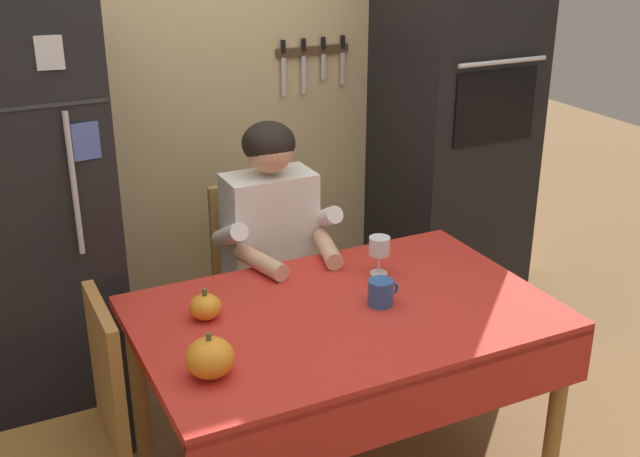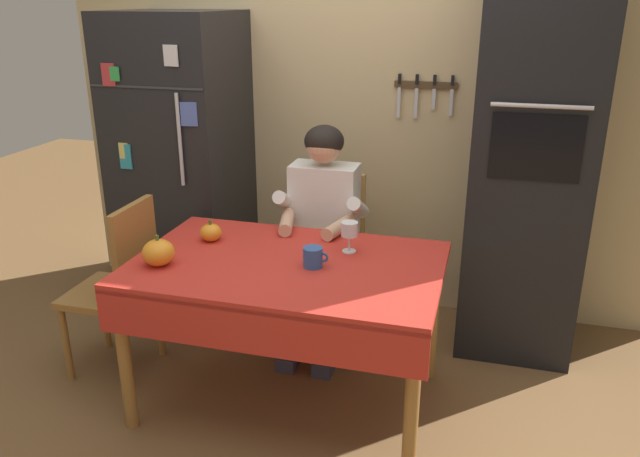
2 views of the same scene
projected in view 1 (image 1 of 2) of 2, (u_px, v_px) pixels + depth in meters
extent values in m
cube|color=#D1B784|center=(226.00, 77.00, 3.54)|extent=(3.70, 0.10, 2.60)
cube|color=#4C3823|center=(313.00, 50.00, 3.62)|extent=(0.36, 0.02, 0.04)
cube|color=silver|center=(284.00, 77.00, 3.59)|extent=(0.02, 0.01, 0.18)
cube|color=black|center=(283.00, 46.00, 3.53)|extent=(0.02, 0.01, 0.06)
cube|color=silver|center=(304.00, 75.00, 3.63)|extent=(0.02, 0.01, 0.17)
cube|color=black|center=(304.00, 45.00, 3.58)|extent=(0.02, 0.01, 0.06)
cube|color=silver|center=(323.00, 67.00, 3.66)|extent=(0.02, 0.01, 0.12)
cube|color=black|center=(323.00, 43.00, 3.62)|extent=(0.02, 0.01, 0.06)
cube|color=silver|center=(342.00, 68.00, 3.71)|extent=(0.02, 0.01, 0.15)
cube|color=black|center=(343.00, 42.00, 3.66)|extent=(0.02, 0.01, 0.06)
cube|color=black|center=(13.00, 227.00, 2.96)|extent=(0.68, 0.68, 1.80)
cylinder|color=silver|center=(74.00, 185.00, 2.64)|extent=(0.02, 0.02, 0.50)
cube|color=#333335|center=(2.00, 110.00, 2.48)|extent=(0.67, 0.01, 0.01)
cube|color=silver|center=(49.00, 53.00, 2.48)|extent=(0.09, 0.02, 0.11)
cube|color=#4C66B7|center=(86.00, 141.00, 2.63)|extent=(0.09, 0.02, 0.13)
cube|color=black|center=(453.00, 124.00, 3.75)|extent=(0.60, 0.60, 2.10)
cube|color=black|center=(495.00, 107.00, 3.44)|extent=(0.42, 0.01, 0.32)
cylinder|color=silver|center=(503.00, 62.00, 3.34)|extent=(0.45, 0.02, 0.02)
cylinder|color=#9E6B33|center=(139.00, 394.00, 2.91)|extent=(0.06, 0.06, 0.70)
cylinder|color=#9E6B33|center=(556.00, 417.00, 2.78)|extent=(0.06, 0.06, 0.70)
cylinder|color=#9E6B33|center=(432.00, 320.00, 3.43)|extent=(0.06, 0.06, 0.70)
cube|color=red|center=(344.00, 315.00, 2.70)|extent=(1.40, 0.90, 0.04)
cube|color=red|center=(412.00, 408.00, 2.37)|extent=(1.40, 0.01, 0.20)
cube|color=tan|center=(269.00, 304.00, 3.39)|extent=(0.40, 0.40, 0.04)
cube|color=tan|center=(251.00, 234.00, 3.44)|extent=(0.36, 0.04, 0.48)
cylinder|color=tan|center=(248.00, 379.00, 3.26)|extent=(0.04, 0.04, 0.41)
cylinder|color=tan|center=(220.00, 341.00, 3.54)|extent=(0.04, 0.04, 0.41)
cylinder|color=tan|center=(322.00, 359.00, 3.40)|extent=(0.04, 0.04, 0.41)
cylinder|color=tan|center=(290.00, 324.00, 3.68)|extent=(0.04, 0.04, 0.41)
cube|color=#38384C|center=(285.00, 436.00, 3.18)|extent=(0.10, 0.22, 0.08)
cube|color=#38384C|center=(329.00, 422.00, 3.26)|extent=(0.10, 0.22, 0.08)
cylinder|color=#38384C|center=(278.00, 388.00, 3.16)|extent=(0.09, 0.09, 0.38)
cylinder|color=#38384C|center=(323.00, 376.00, 3.24)|extent=(0.09, 0.09, 0.38)
cube|color=#38384C|center=(263.00, 311.00, 3.19)|extent=(0.12, 0.40, 0.11)
cube|color=#38384C|center=(303.00, 301.00, 3.26)|extent=(0.12, 0.40, 0.11)
cube|color=white|center=(270.00, 230.00, 3.22)|extent=(0.36, 0.20, 0.48)
cylinder|color=white|center=(229.00, 236.00, 3.06)|extent=(0.07, 0.26, 0.18)
cylinder|color=white|center=(322.00, 219.00, 3.22)|extent=(0.07, 0.26, 0.18)
cylinder|color=#D8A884|center=(261.00, 262.00, 2.97)|extent=(0.13, 0.27, 0.07)
cylinder|color=#D8A884|center=(328.00, 249.00, 3.08)|extent=(0.13, 0.27, 0.07)
sphere|color=#D8A884|center=(270.00, 149.00, 3.07)|extent=(0.19, 0.19, 0.19)
ellipsoid|color=black|center=(269.00, 143.00, 3.07)|extent=(0.21, 0.21, 0.17)
cube|color=#9E6B33|center=(107.00, 375.00, 2.41)|extent=(0.04, 0.36, 0.48)
cylinder|color=#2D569E|center=(381.00, 293.00, 2.71)|extent=(0.09, 0.09, 0.09)
torus|color=#2D569E|center=(393.00, 289.00, 2.73)|extent=(0.05, 0.01, 0.05)
cylinder|color=white|center=(379.00, 273.00, 2.95)|extent=(0.07, 0.07, 0.01)
cylinder|color=white|center=(379.00, 263.00, 2.94)|extent=(0.01, 0.01, 0.07)
cylinder|color=white|center=(379.00, 246.00, 2.91)|extent=(0.08, 0.08, 0.07)
ellipsoid|color=orange|center=(205.00, 307.00, 2.62)|extent=(0.11, 0.11, 0.09)
cylinder|color=#4C6023|center=(204.00, 292.00, 2.60)|extent=(0.02, 0.02, 0.02)
ellipsoid|color=orange|center=(210.00, 358.00, 2.30)|extent=(0.14, 0.14, 0.12)
cylinder|color=#4C6023|center=(209.00, 336.00, 2.27)|extent=(0.02, 0.02, 0.02)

